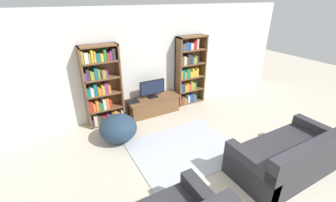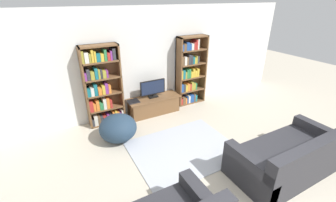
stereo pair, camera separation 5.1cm
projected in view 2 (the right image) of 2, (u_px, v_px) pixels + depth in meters
wall_back at (145, 62)px, 5.57m from camera, size 8.80×0.06×2.60m
bookshelf_left at (102, 87)px, 5.09m from camera, size 0.83×0.30×1.86m
bookshelf_right at (189, 72)px, 6.11m from camera, size 0.83×0.30×1.86m
tv_stand at (154, 105)px, 5.81m from camera, size 1.35×0.48×0.44m
television at (153, 88)px, 5.64m from camera, size 0.66×0.16×0.45m
laptop at (133, 101)px, 5.48m from camera, size 0.28×0.26×0.03m
area_rug at (184, 149)px, 4.49m from camera, size 2.02×1.62×0.02m
couch_right_sofa at (288, 158)px, 3.83m from camera, size 1.98×0.98×0.84m
beanbag_ottoman at (118, 128)px, 4.69m from camera, size 0.78×0.78×0.57m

